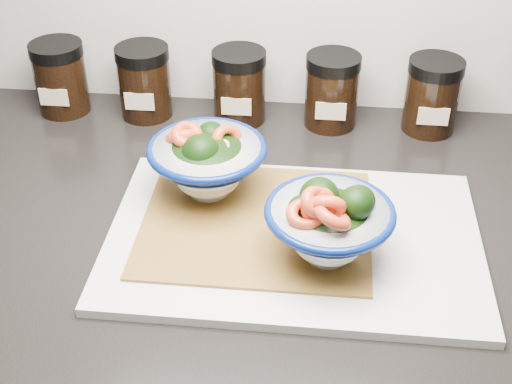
# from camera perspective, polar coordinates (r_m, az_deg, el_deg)

# --- Properties ---
(countertop) EXTENTS (3.50, 0.60, 0.04)m
(countertop) POSITION_cam_1_polar(r_m,az_deg,el_deg) (0.94, -3.96, -2.41)
(countertop) COLOR black
(countertop) RESTS_ON cabinet
(cutting_board) EXTENTS (0.45, 0.30, 0.01)m
(cutting_board) POSITION_cam_1_polar(r_m,az_deg,el_deg) (0.87, 3.02, -3.76)
(cutting_board) COLOR beige
(cutting_board) RESTS_ON countertop
(bamboo_mat) EXTENTS (0.28, 0.24, 0.00)m
(bamboo_mat) POSITION_cam_1_polar(r_m,az_deg,el_deg) (0.88, 0.00, -2.43)
(bamboo_mat) COLOR olive
(bamboo_mat) RESTS_ON cutting_board
(bowl_left) EXTENTS (0.15, 0.15, 0.10)m
(bowl_left) POSITION_cam_1_polar(r_m,az_deg,el_deg) (0.91, -3.97, 2.51)
(bowl_left) COLOR white
(bowl_left) RESTS_ON bamboo_mat
(bowl_right) EXTENTS (0.15, 0.15, 0.12)m
(bowl_right) POSITION_cam_1_polar(r_m,az_deg,el_deg) (0.80, 5.91, -2.44)
(bowl_right) COLOR white
(bowl_right) RESTS_ON bamboo_mat
(spice_jar_a) EXTENTS (0.08, 0.08, 0.11)m
(spice_jar_a) POSITION_cam_1_polar(r_m,az_deg,el_deg) (1.16, -15.37, 8.83)
(spice_jar_a) COLOR black
(spice_jar_a) RESTS_ON countertop
(spice_jar_b) EXTENTS (0.08, 0.08, 0.11)m
(spice_jar_b) POSITION_cam_1_polar(r_m,az_deg,el_deg) (1.12, -8.92, 8.73)
(spice_jar_b) COLOR black
(spice_jar_b) RESTS_ON countertop
(spice_jar_c) EXTENTS (0.08, 0.08, 0.11)m
(spice_jar_c) POSITION_cam_1_polar(r_m,az_deg,el_deg) (1.10, -1.34, 8.47)
(spice_jar_c) COLOR black
(spice_jar_c) RESTS_ON countertop
(spice_jar_d) EXTENTS (0.08, 0.08, 0.11)m
(spice_jar_d) POSITION_cam_1_polar(r_m,az_deg,el_deg) (1.09, 6.08, 8.08)
(spice_jar_d) COLOR black
(spice_jar_d) RESTS_ON countertop
(spice_jar_e) EXTENTS (0.08, 0.08, 0.11)m
(spice_jar_e) POSITION_cam_1_polar(r_m,az_deg,el_deg) (1.10, 13.91, 7.51)
(spice_jar_e) COLOR black
(spice_jar_e) RESTS_ON countertop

